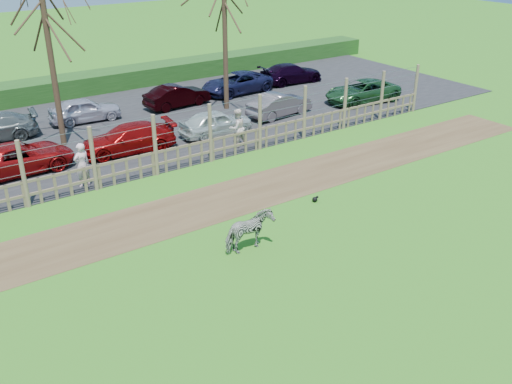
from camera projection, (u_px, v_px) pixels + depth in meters
ground at (276, 263)px, 16.84m from camera, size 120.00×120.00×0.00m
dirt_strip at (201, 207)px, 20.19m from camera, size 34.00×2.80×0.01m
asphalt at (99, 130)px, 27.63m from camera, size 44.00×13.00×0.04m
hedge at (53, 88)px, 32.61m from camera, size 46.00×2.00×1.10m
fence at (156, 156)px, 22.46m from camera, size 30.16×0.16×2.50m
tree_mid at (48, 36)px, 23.79m from camera, size 4.80×4.80×6.83m
tree_right at (224, 8)px, 28.62m from camera, size 4.80×4.80×7.35m
zebra at (249, 232)px, 17.25m from camera, size 1.57×0.77×1.29m
visitor_a at (82, 165)px, 21.37m from camera, size 0.70×0.54×1.72m
visitor_b at (237, 128)px, 25.23m from camera, size 0.90×0.73×1.72m
crow at (315, 199)px, 20.54m from camera, size 0.26×0.19×0.21m
car_2 at (18, 158)px, 22.70m from camera, size 4.39×2.15×1.20m
car_3 at (128, 139)px, 24.76m from camera, size 4.30×2.13×1.20m
car_4 at (216, 123)px, 26.74m from camera, size 3.54×1.46×1.20m
car_5 at (279, 104)px, 29.43m from camera, size 3.77×1.72×1.20m
car_6 at (362, 91)px, 31.72m from camera, size 4.50×2.44×1.20m
car_10 at (85, 110)px, 28.58m from camera, size 3.61×1.65×1.20m
car_11 at (177, 96)px, 30.89m from camera, size 3.75×1.62×1.20m
car_12 at (237, 83)px, 33.39m from camera, size 4.43×2.25×1.20m
car_13 at (291, 73)px, 35.54m from camera, size 4.23×1.92×1.20m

